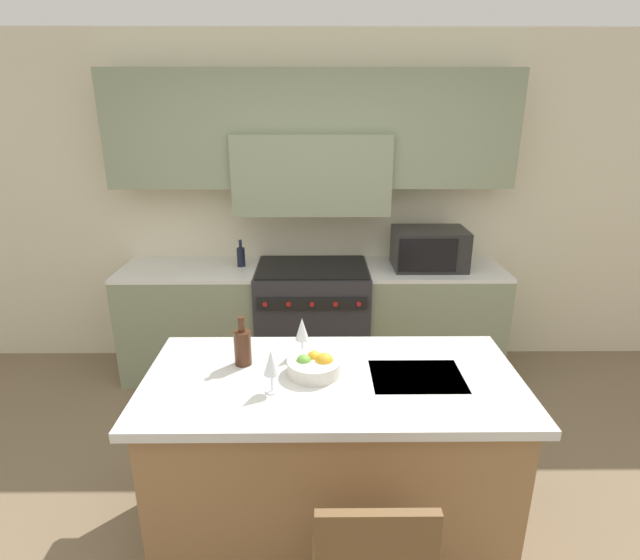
% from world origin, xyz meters
% --- Properties ---
extents(back_cabinetry, '(10.00, 0.46, 2.70)m').
position_xyz_m(back_cabinetry, '(0.00, 2.22, 1.58)').
color(back_cabinetry, beige).
rests_on(back_cabinetry, ground_plane).
extents(back_counter, '(3.06, 0.62, 0.92)m').
position_xyz_m(back_counter, '(0.00, 1.97, 0.46)').
color(back_counter, gray).
rests_on(back_counter, ground_plane).
extents(range_stove, '(0.89, 0.70, 0.94)m').
position_xyz_m(range_stove, '(0.00, 1.95, 0.47)').
color(range_stove, '#2D2D33').
rests_on(range_stove, ground_plane).
extents(microwave, '(0.57, 0.39, 0.31)m').
position_xyz_m(microwave, '(0.93, 1.97, 1.08)').
color(microwave, black).
rests_on(microwave, back_counter).
extents(kitchen_island, '(1.81, 0.87, 0.92)m').
position_xyz_m(kitchen_island, '(0.11, 0.28, 0.46)').
color(kitchen_island, olive).
rests_on(kitchen_island, ground_plane).
extents(wine_bottle, '(0.09, 0.09, 0.26)m').
position_xyz_m(wine_bottle, '(-0.34, 0.41, 1.01)').
color(wine_bottle, '#422314').
rests_on(wine_bottle, kitchen_island).
extents(wine_glass_near, '(0.07, 0.07, 0.21)m').
position_xyz_m(wine_glass_near, '(-0.17, 0.15, 1.06)').
color(wine_glass_near, white).
rests_on(wine_glass_near, kitchen_island).
extents(wine_glass_far, '(0.07, 0.07, 0.21)m').
position_xyz_m(wine_glass_far, '(-0.04, 0.50, 1.06)').
color(wine_glass_far, white).
rests_on(wine_glass_far, kitchen_island).
extents(fruit_bowl, '(0.26, 0.26, 0.11)m').
position_xyz_m(fruit_bowl, '(0.02, 0.31, 0.96)').
color(fruit_bowl, silver).
rests_on(fruit_bowl, kitchen_island).
extents(oil_bottle_on_counter, '(0.07, 0.07, 0.22)m').
position_xyz_m(oil_bottle_on_counter, '(-0.57, 2.01, 1.00)').
color(oil_bottle_on_counter, black).
rests_on(oil_bottle_on_counter, back_counter).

